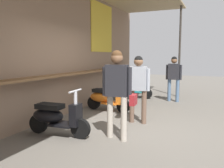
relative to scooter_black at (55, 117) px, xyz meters
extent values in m
plane|color=#605B54|center=(1.17, -1.08, -0.39)|extent=(30.54, 30.54, 0.00)
cube|color=#7F6651|center=(1.17, 0.94, 1.50)|extent=(10.91, 0.25, 3.78)
cube|color=brown|center=(1.17, 0.64, 0.76)|extent=(9.82, 0.36, 0.05)
cube|color=gold|center=(3.75, 0.80, 2.22)|extent=(1.58, 0.02, 1.68)
cylinder|color=#332D28|center=(5.75, -1.60, 1.40)|extent=(0.08, 0.08, 3.58)
ellipsoid|color=black|center=(-0.01, 0.17, 0.01)|extent=(0.43, 0.73, 0.30)
cube|color=black|center=(-0.01, 0.12, 0.21)|extent=(0.34, 0.57, 0.10)
cube|color=black|center=(0.01, -0.18, -0.14)|extent=(0.42, 0.53, 0.04)
cube|color=black|center=(0.04, -0.48, 0.08)|extent=(0.29, 0.18, 0.44)
cylinder|color=#B7B7BC|center=(0.04, -0.48, 0.21)|extent=(0.07, 0.07, 0.70)
cylinder|color=#B7B7BC|center=(0.04, -0.48, 0.56)|extent=(0.46, 0.07, 0.04)
cylinder|color=black|center=(0.04, -0.58, -0.19)|extent=(0.13, 0.41, 0.40)
cylinder|color=black|center=(-0.03, 0.42, -0.19)|extent=(0.13, 0.41, 0.40)
ellipsoid|color=orange|center=(2.38, 0.17, 0.01)|extent=(0.42, 0.72, 0.30)
cube|color=black|center=(2.38, 0.12, 0.21)|extent=(0.33, 0.57, 0.10)
cube|color=orange|center=(2.36, -0.18, -0.14)|extent=(0.41, 0.52, 0.04)
cube|color=orange|center=(2.35, -0.48, 0.08)|extent=(0.29, 0.18, 0.44)
cylinder|color=#B7B7BC|center=(2.35, -0.48, 0.21)|extent=(0.07, 0.07, 0.70)
cylinder|color=#B7B7BC|center=(2.35, -0.48, 0.56)|extent=(0.46, 0.06, 0.04)
cylinder|color=black|center=(2.34, -0.58, -0.19)|extent=(0.12, 0.40, 0.40)
cylinder|color=black|center=(2.40, 0.42, -0.19)|extent=(0.12, 0.40, 0.40)
ellipsoid|color=#197075|center=(4.76, 0.17, 0.01)|extent=(0.41, 0.72, 0.30)
cube|color=black|center=(4.76, 0.12, 0.21)|extent=(0.33, 0.56, 0.10)
cube|color=#197075|center=(4.77, -0.18, -0.14)|extent=(0.40, 0.52, 0.04)
cube|color=#197075|center=(4.79, -0.48, 0.08)|extent=(0.29, 0.17, 0.44)
cylinder|color=#B7B7BC|center=(4.79, -0.48, 0.21)|extent=(0.07, 0.07, 0.70)
cylinder|color=#B7B7BC|center=(4.79, -0.48, 0.56)|extent=(0.46, 0.06, 0.04)
cylinder|color=black|center=(4.79, -0.58, -0.19)|extent=(0.12, 0.40, 0.40)
cylinder|color=black|center=(4.74, 0.42, -0.19)|extent=(0.12, 0.40, 0.40)
cylinder|color=#ADA393|center=(0.36, -1.08, 0.04)|extent=(0.12, 0.12, 0.86)
cylinder|color=#ADA393|center=(0.27, -1.41, 0.04)|extent=(0.12, 0.12, 0.86)
cube|color=#232328|center=(0.32, -1.24, 0.77)|extent=(0.24, 0.45, 0.61)
sphere|color=brown|center=(0.32, -1.24, 1.20)|extent=(0.23, 0.23, 0.23)
sphere|color=#472D19|center=(0.32, -1.24, 1.24)|extent=(0.21, 0.21, 0.21)
cylinder|color=#232328|center=(0.29, -0.99, 0.75)|extent=(0.08, 0.08, 0.57)
cylinder|color=#232328|center=(0.34, -1.49, 0.75)|extent=(0.08, 0.08, 0.57)
cube|color=maroon|center=(0.37, -1.56, 0.41)|extent=(0.27, 0.13, 0.20)
cylinder|color=brown|center=(1.56, -1.42, 0.01)|extent=(0.12, 0.12, 0.80)
cylinder|color=brown|center=(1.55, -1.12, 0.01)|extent=(0.12, 0.12, 0.80)
cube|color=#999EA8|center=(1.56, -1.27, 0.70)|extent=(0.26, 0.43, 0.57)
sphere|color=brown|center=(1.56, -1.27, 1.10)|extent=(0.22, 0.22, 0.22)
sphere|color=black|center=(1.56, -1.27, 1.14)|extent=(0.20, 0.20, 0.20)
cylinder|color=#999EA8|center=(1.59, -1.51, 0.68)|extent=(0.08, 0.08, 0.54)
cylinder|color=#999EA8|center=(1.52, -1.03, 0.68)|extent=(0.08, 0.08, 0.54)
cube|color=#4C4C51|center=(1.49, -0.97, 0.36)|extent=(0.27, 0.14, 0.20)
cylinder|color=slate|center=(4.64, -1.73, 0.01)|extent=(0.12, 0.12, 0.79)
cylinder|color=slate|center=(4.69, -1.43, 0.01)|extent=(0.12, 0.12, 0.79)
cube|color=#232328|center=(4.67, -1.58, 0.69)|extent=(0.21, 0.40, 0.56)
sphere|color=brown|center=(4.67, -1.58, 1.08)|extent=(0.21, 0.21, 0.21)
sphere|color=black|center=(4.67, -1.58, 1.12)|extent=(0.20, 0.20, 0.20)
cylinder|color=#232328|center=(4.67, -1.82, 0.66)|extent=(0.08, 0.08, 0.53)
cylinder|color=#232328|center=(4.66, -1.34, 0.66)|extent=(0.08, 0.08, 0.53)
camera|label=1|loc=(-3.76, -2.99, 1.24)|focal=37.38mm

